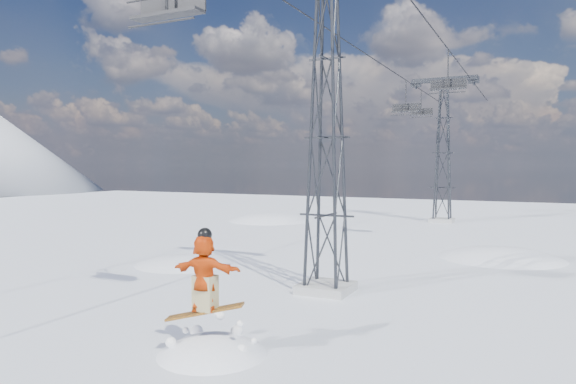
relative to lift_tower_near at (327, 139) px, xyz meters
The scene contains 9 objects.
ground 9.72m from the lift_tower_near, 95.71° to the right, with size 120.00×120.00×0.00m, color white.
snow_terrain 20.81m from the lift_tower_near, 112.81° to the left, with size 39.00×37.00×22.00m.
lift_tower_near is the anchor object (origin of this frame).
lift_tower_far 25.00m from the lift_tower_near, 90.00° to the left, with size 5.20×1.80×11.43m.
haul_cables 12.70m from the lift_tower_near, 90.00° to the left, with size 4.46×51.00×0.06m.
lift_chair_near 7.05m from the lift_tower_near, 110.59° to the right, with size 2.14×0.62×2.65m.
lift_chair_mid 13.17m from the lift_tower_near, 80.03° to the left, with size 1.93×0.56×2.40m.
lift_chair_far 21.97m from the lift_tower_near, 95.81° to the left, with size 2.10×0.60×2.60m.
lift_chair_extra 27.54m from the lift_tower_near, 94.62° to the left, with size 1.86×0.54×2.31m.
Camera 1 is at (7.48, -8.91, 4.53)m, focal length 32.00 mm.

